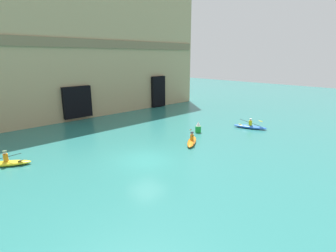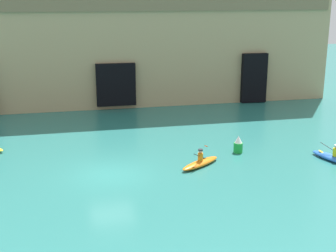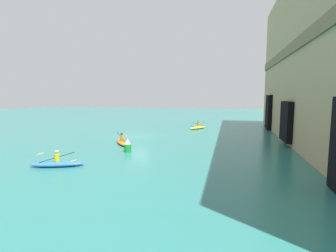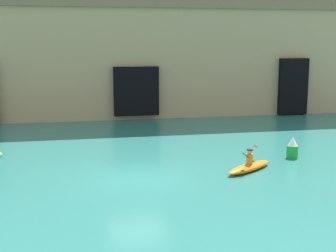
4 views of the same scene
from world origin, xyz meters
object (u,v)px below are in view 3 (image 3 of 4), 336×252
(kayak_yellow, at_px, (198,127))
(kayak_orange, at_px, (122,142))
(kayak_blue, at_px, (57,163))
(marker_buoy, at_px, (128,146))

(kayak_yellow, height_order, kayak_orange, kayak_orange)
(kayak_yellow, relative_size, kayak_blue, 0.89)
(kayak_blue, xyz_separation_m, marker_buoy, (-5.08, 2.78, 0.30))
(marker_buoy, bearing_deg, kayak_orange, -149.05)
(kayak_yellow, bearing_deg, kayak_blue, -166.12)
(kayak_yellow, bearing_deg, marker_buoy, -162.19)
(kayak_blue, height_order, marker_buoy, marker_buoy)
(kayak_yellow, bearing_deg, kayak_orange, -172.30)
(kayak_blue, relative_size, marker_buoy, 3.11)
(kayak_yellow, xyz_separation_m, kayak_blue, (20.87, -6.63, -0.01))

